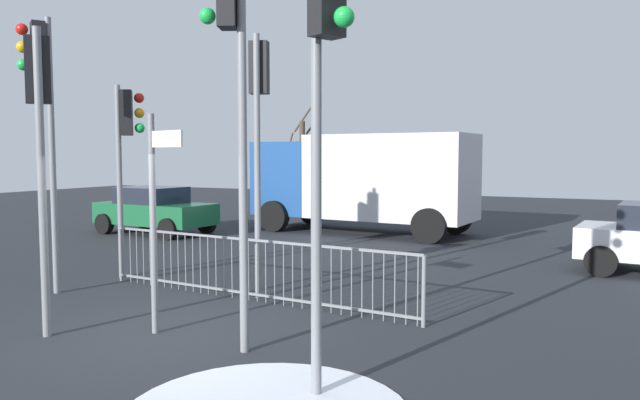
% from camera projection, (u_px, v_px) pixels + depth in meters
% --- Properties ---
extents(ground_plane, '(60.00, 60.00, 0.00)m').
position_uv_depth(ground_plane, '(166.00, 334.00, 8.35)').
color(ground_plane, '#26282D').
extents(traffic_light_foreground_left, '(0.48, 0.45, 4.19)m').
position_uv_depth(traffic_light_foreground_left, '(39.00, 112.00, 8.16)').
color(traffic_light_foreground_left, slate).
rests_on(traffic_light_foreground_left, ground).
extents(traffic_light_rear_right, '(0.53, 0.39, 4.64)m').
position_uv_depth(traffic_light_rear_right, '(325.00, 63.00, 5.89)').
color(traffic_light_rear_right, slate).
rests_on(traffic_light_rear_right, ground).
extents(traffic_light_rear_left, '(0.54, 0.39, 5.03)m').
position_uv_depth(traffic_light_rear_left, '(231.00, 58.00, 7.34)').
color(traffic_light_rear_left, slate).
rests_on(traffic_light_rear_left, ground).
extents(traffic_light_mid_left, '(0.43, 0.50, 4.88)m').
position_uv_depth(traffic_light_mid_left, '(42.00, 93.00, 10.49)').
color(traffic_light_mid_left, slate).
rests_on(traffic_light_mid_left, ground).
extents(traffic_light_mid_right, '(0.37, 0.55, 4.54)m').
position_uv_depth(traffic_light_mid_right, '(259.00, 106.00, 10.39)').
color(traffic_light_mid_right, slate).
rests_on(traffic_light_mid_right, ground).
extents(traffic_light_foreground_right, '(0.48, 0.45, 3.87)m').
position_uv_depth(traffic_light_foreground_right, '(126.00, 137.00, 12.05)').
color(traffic_light_foreground_right, slate).
rests_on(traffic_light_foreground_right, ground).
extents(direction_sign_post, '(0.76, 0.29, 3.05)m').
position_uv_depth(direction_sign_post, '(155.00, 212.00, 8.24)').
color(direction_sign_post, slate).
rests_on(direction_sign_post, ground).
extents(pedestrian_guard_railing, '(6.35, 0.56, 1.07)m').
position_uv_depth(pedestrian_guard_railing, '(249.00, 268.00, 10.24)').
color(pedestrian_guard_railing, slate).
rests_on(pedestrian_guard_railing, ground).
extents(car_green_trailing, '(3.90, 2.13, 1.47)m').
position_uv_depth(car_green_trailing, '(154.00, 209.00, 18.87)').
color(car_green_trailing, '#195933').
rests_on(car_green_trailing, ground).
extents(delivery_truck, '(7.20, 3.15, 3.10)m').
position_uv_depth(delivery_truck, '(364.00, 178.00, 19.01)').
color(delivery_truck, silver).
rests_on(delivery_truck, ground).
extents(bare_tree_centre, '(1.30, 1.43, 5.08)m').
position_uv_depth(bare_tree_centre, '(302.00, 161.00, 26.25)').
color(bare_tree_centre, '#473828').
rests_on(bare_tree_centre, ground).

